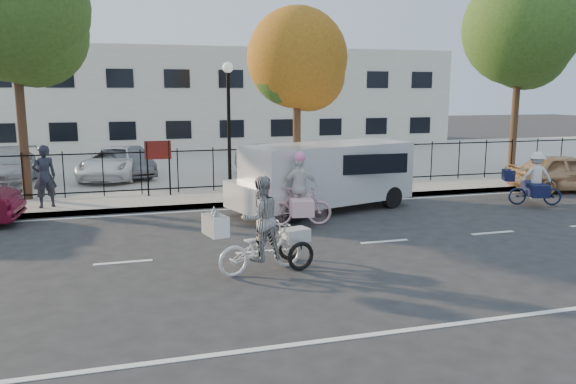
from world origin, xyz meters
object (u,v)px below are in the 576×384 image
object	(u,v)px
bull_bike	(535,184)
white_van	(325,174)
lot_car_c	(127,162)
zebra_trike	(261,235)
lamppost	(229,104)
unicorn_bike	(299,199)
pedestrian	(44,176)
lot_car_a	(8,167)
lot_car_d	(268,160)
gold_sedan	(566,173)
lot_car_b	(114,163)

from	to	relation	value
bull_bike	white_van	world-z (taller)	white_van
lot_car_c	white_van	bearing A→B (deg)	-69.68
zebra_trike	white_van	xyz separation A→B (m)	(3.18, 5.16, 0.36)
lamppost	lot_car_c	bearing A→B (deg)	126.28
unicorn_bike	pedestrian	xyz separation A→B (m)	(-6.68, 3.66, 0.34)
bull_bike	lot_car_a	xyz separation A→B (m)	(-16.48, 7.90, 0.11)
zebra_trike	lot_car_c	distance (m)	12.93
bull_bike	lot_car_d	size ratio (longest dim) A/B	0.45
pedestrian	lot_car_d	distance (m)	8.58
lamppost	lot_car_a	xyz separation A→B (m)	(-7.55, 3.80, -2.33)
unicorn_bike	zebra_trike	bearing A→B (deg)	161.21
pedestrian	lot_car_d	bearing A→B (deg)	-176.37
gold_sedan	pedestrian	xyz separation A→B (m)	(-17.40, 1.31, 0.40)
bull_bike	lot_car_a	world-z (taller)	bull_bike
unicorn_bike	pedestrian	world-z (taller)	pedestrian
unicorn_bike	lot_car_b	world-z (taller)	unicorn_bike
lot_car_b	lot_car_d	bearing A→B (deg)	-1.45
lamppost	unicorn_bike	bearing A→B (deg)	-77.96
lot_car_d	white_van	bearing A→B (deg)	-96.09
pedestrian	unicorn_bike	bearing A→B (deg)	128.78
lot_car_b	lot_car_c	distance (m)	0.57
bull_bike	lot_car_c	world-z (taller)	bull_bike
lamppost	pedestrian	bearing A→B (deg)	-169.77
zebra_trike	unicorn_bike	size ratio (longest dim) A/B	1.12
pedestrian	bull_bike	bearing A→B (deg)	145.61
gold_sedan	lot_car_c	bearing A→B (deg)	75.66
zebra_trike	lamppost	bearing A→B (deg)	-20.96
lot_car_d	gold_sedan	bearing A→B (deg)	-36.92
lamppost	unicorn_bike	world-z (taller)	lamppost
unicorn_bike	gold_sedan	size ratio (longest dim) A/B	0.51
unicorn_bike	gold_sedan	xyz separation A→B (m)	(10.72, 2.35, -0.06)
lamppost	lot_car_b	xyz separation A→B (m)	(-3.84, 4.28, -2.35)
lamppost	lot_car_b	distance (m)	6.21
unicorn_bike	white_van	size ratio (longest dim) A/B	0.33
lot_car_c	lot_car_d	xyz separation A→B (m)	(5.35, -1.78, 0.11)
bull_bike	lot_car_a	distance (m)	18.27
zebra_trike	bull_bike	bearing A→B (deg)	-82.47
lamppost	lot_car_b	size ratio (longest dim) A/B	0.98
unicorn_bike	bull_bike	bearing A→B (deg)	-76.66
white_van	gold_sedan	distance (m)	9.41
white_van	lot_car_b	xyz separation A→B (m)	(-6.18, 7.28, -0.34)
white_van	lot_car_c	size ratio (longest dim) A/B	1.68
lot_car_a	lot_car_d	size ratio (longest dim) A/B	1.07
pedestrian	lot_car_b	size ratio (longest dim) A/B	0.42
bull_bike	lot_car_d	xyz separation A→B (m)	(-6.91, 6.85, 0.18)
lot_car_b	lamppost	bearing A→B (deg)	-34.99
lot_car_b	lot_car_d	world-z (taller)	lot_car_d
bull_bike	pedestrian	distance (m)	14.93
bull_bike	white_van	size ratio (longest dim) A/B	0.31
lot_car_c	pedestrian	bearing A→B (deg)	-129.59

